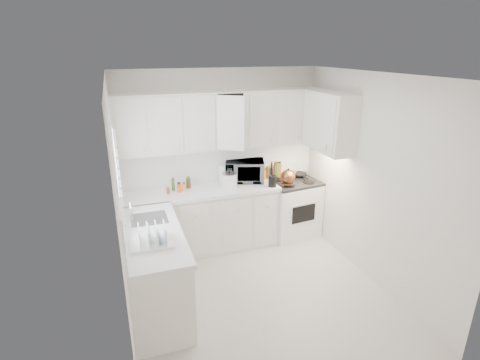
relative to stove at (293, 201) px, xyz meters
name	(u,v)px	position (x,y,z in m)	size (l,w,h in m)	color
floor	(258,293)	(-1.08, -1.29, -0.58)	(3.20, 3.20, 0.00)	beige
ceiling	(263,75)	(-1.08, -1.29, 2.02)	(3.20, 3.20, 0.00)	white
wall_back	(221,158)	(-1.08, 0.31, 0.72)	(3.00, 3.00, 0.00)	beige
wall_front	(341,274)	(-1.08, -2.89, 0.72)	(3.00, 3.00, 0.00)	beige
wall_left	(120,214)	(-2.58, -1.29, 0.72)	(3.20, 3.20, 0.00)	beige
wall_right	(373,181)	(0.42, -1.29, 0.72)	(3.20, 3.20, 0.00)	beige
window_blinds	(118,179)	(-2.56, -0.94, 0.97)	(0.06, 0.96, 1.06)	white
lower_cabinets_back	(202,221)	(-1.47, 0.01, -0.13)	(2.22, 0.60, 0.90)	beige
lower_cabinets_left	(155,271)	(-2.28, -1.09, -0.13)	(0.60, 1.60, 0.90)	beige
countertop_back	(201,191)	(-1.47, 0.00, 0.34)	(2.24, 0.64, 0.05)	silver
countertop_left	(152,234)	(-2.27, -1.09, 0.34)	(0.64, 1.62, 0.05)	silver
backsplash_back	(221,163)	(-1.08, 0.30, 0.64)	(2.98, 0.02, 0.55)	silver
backsplash_left	(121,213)	(-2.57, -1.09, 0.64)	(0.02, 1.60, 0.55)	silver
upper_cabinets_back	(224,148)	(-1.08, 0.15, 0.92)	(3.00, 0.33, 0.80)	beige
upper_cabinets_right	(327,150)	(0.26, -0.47, 0.92)	(0.33, 0.90, 0.80)	beige
sink	(148,209)	(-2.27, -0.74, 0.49)	(0.42, 0.38, 0.30)	gray
stove	(293,201)	(0.00, 0.00, 0.00)	(0.75, 0.62, 1.16)	white
tea_kettle	(288,176)	(-0.18, -0.16, 0.49)	(0.28, 0.23, 0.25)	brown
frying_pan	(299,173)	(0.18, 0.16, 0.38)	(0.24, 0.40, 0.04)	black
microwave	(245,168)	(-0.75, 0.17, 0.56)	(0.57, 0.32, 0.39)	gray
rice_cooker	(229,179)	(-1.04, 0.01, 0.48)	(0.23, 0.23, 0.23)	white
paper_towel	(223,174)	(-1.08, 0.19, 0.50)	(0.12, 0.12, 0.27)	white
utensil_crock	(273,174)	(-0.45, -0.21, 0.57)	(0.13, 0.13, 0.39)	black
dish_rack	(151,234)	(-2.30, -1.37, 0.49)	(0.43, 0.32, 0.24)	white
spice_left_0	(167,186)	(-1.93, 0.13, 0.43)	(0.06, 0.06, 0.13)	brown
spice_left_1	(173,187)	(-1.85, 0.04, 0.43)	(0.06, 0.06, 0.13)	#3C7025
spice_left_2	(177,185)	(-1.78, 0.13, 0.43)	(0.06, 0.06, 0.13)	#D7561C
spice_left_3	(184,186)	(-1.70, 0.04, 0.43)	(0.06, 0.06, 0.13)	orange
spice_left_4	(188,184)	(-1.63, 0.13, 0.43)	(0.06, 0.06, 0.13)	brown
sauce_right_0	(260,173)	(-0.50, 0.17, 0.46)	(0.06, 0.06, 0.19)	#D7561C
sauce_right_1	(265,174)	(-0.44, 0.11, 0.46)	(0.06, 0.06, 0.19)	orange
sauce_right_2	(266,172)	(-0.39, 0.17, 0.46)	(0.06, 0.06, 0.19)	brown
sauce_right_3	(271,173)	(-0.33, 0.11, 0.46)	(0.06, 0.06, 0.19)	black
sauce_right_4	(273,171)	(-0.28, 0.17, 0.46)	(0.06, 0.06, 0.19)	brown
sauce_right_5	(278,172)	(-0.22, 0.11, 0.46)	(0.06, 0.06, 0.19)	#3C7025
sauce_right_6	(279,171)	(-0.17, 0.17, 0.46)	(0.06, 0.06, 0.19)	#D7561C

